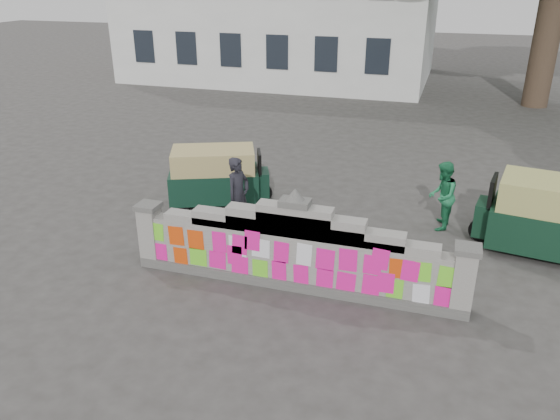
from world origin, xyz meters
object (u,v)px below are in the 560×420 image
at_px(cyclist_rider, 239,206).
at_px(cyclist_bike, 239,221).
at_px(rickshaw_left, 217,175).
at_px(rickshaw_right, 552,217).
at_px(pedestrian, 442,196).

bearing_deg(cyclist_rider, cyclist_bike, 0.00).
relative_size(rickshaw_left, rickshaw_right, 0.89).
xyz_separation_m(cyclist_bike, cyclist_rider, (0.00, 0.00, 0.35)).
height_order(pedestrian, rickshaw_right, rickshaw_right).
distance_m(cyclist_bike, rickshaw_left, 2.38).
xyz_separation_m(cyclist_rider, pedestrian, (4.19, 2.08, -0.05)).
height_order(cyclist_rider, rickshaw_right, cyclist_rider).
bearing_deg(pedestrian, rickshaw_left, -84.02).
bearing_deg(cyclist_bike, pedestrian, -44.80).
bearing_deg(rickshaw_right, cyclist_rider, 22.08).
height_order(cyclist_bike, rickshaw_left, rickshaw_left).
bearing_deg(pedestrian, cyclist_rider, -59.16).
relative_size(cyclist_rider, pedestrian, 1.06).
bearing_deg(cyclist_rider, rickshaw_left, 54.22).
xyz_separation_m(cyclist_bike, rickshaw_right, (6.43, 1.46, 0.34)).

